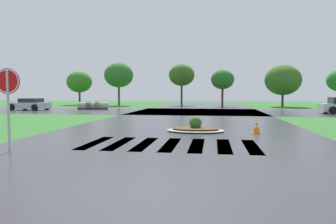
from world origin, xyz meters
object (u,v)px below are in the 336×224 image
Objects in this scene: car_silver_hatch at (30,104)px; traffic_cone at (256,128)px; drainage_pipe_stack at (93,106)px; stop_sign at (8,90)px; median_island at (196,128)px.

traffic_cone is (20.52, -15.38, -0.32)m from car_silver_hatch.
drainage_pipe_stack is (5.93, 2.22, -0.19)m from car_silver_hatch.
car_silver_hatch is (-12.62, 20.76, -1.28)m from stop_sign.
median_island is 23.38m from car_silver_hatch.
car_silver_hatch is 25.64m from traffic_cone.
traffic_cone is at bearing 30.87° from stop_sign.
stop_sign is 23.98m from drainage_pipe_stack.
traffic_cone is (14.59, -17.59, -0.12)m from drainage_pipe_stack.
stop_sign is at bearing -132.67° from median_island.
median_island is 4.80× the size of traffic_cone.
drainage_pipe_stack is at bearing 124.59° from median_island.
drainage_pipe_stack is at bearing 102.84° from stop_sign.
car_silver_hatch is 6.33m from drainage_pipe_stack.
car_silver_hatch is (-17.86, 15.08, 0.43)m from median_island.
car_silver_hatch is at bearing -159.49° from drainage_pipe_stack.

